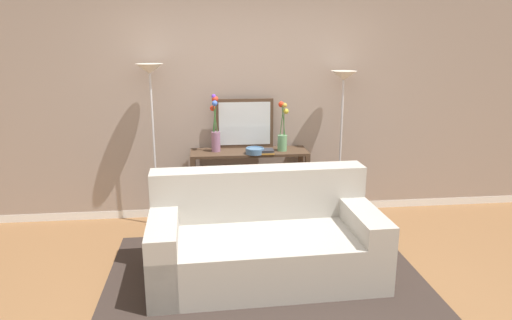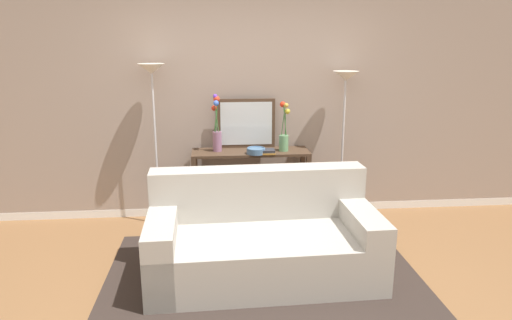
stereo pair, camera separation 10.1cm
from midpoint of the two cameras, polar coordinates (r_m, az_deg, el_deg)
name	(u,v)px [view 1 (the left image)]	position (r m, az deg, el deg)	size (l,w,h in m)	color
ground_plane	(257,301)	(3.88, -0.65, -16.77)	(16.00, 16.00, 0.02)	brown
back_wall	(237,85)	(5.29, -2.86, 9.07)	(12.00, 0.15, 3.00)	white
area_rug	(266,281)	(4.11, 0.53, -14.58)	(2.70, 2.07, 0.01)	#332823
couch	(264,241)	(4.11, 0.24, -9.82)	(1.96, 1.05, 0.88)	#ADA89E
console_table	(249,173)	(5.15, -1.39, -1.60)	(1.27, 0.40, 0.82)	#473323
floor_lamp_left	(151,100)	(5.02, -13.21, 7.07)	(0.28, 0.28, 1.76)	silver
floor_lamp_right	(342,104)	(5.20, 9.94, 6.73)	(0.28, 0.28, 1.67)	silver
wall_mirror	(245,123)	(5.19, -1.96, 4.47)	(0.64, 0.02, 0.55)	#473323
vase_tall_flowers	(215,130)	(5.04, -5.55, 3.68)	(0.10, 0.13, 0.62)	gray
vase_short_flowers	(283,134)	(5.06, 2.68, 3.15)	(0.11, 0.12, 0.53)	#669E6B
fruit_bowl	(255,151)	(4.96, -0.73, 1.15)	(0.20, 0.20, 0.06)	#4C7093
book_stack	(266,151)	(4.97, 0.58, 1.04)	(0.19, 0.16, 0.04)	#B77F33
book_row_under_console	(224,218)	(5.30, -4.52, -7.02)	(0.44, 0.18, 0.13)	#1E7075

